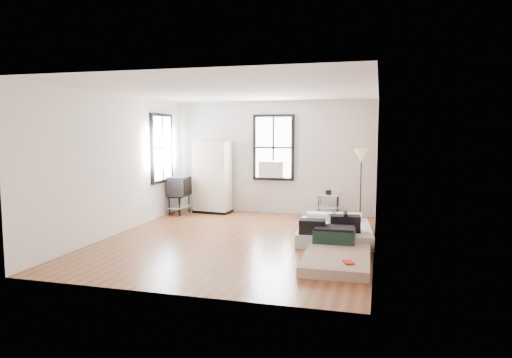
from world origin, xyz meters
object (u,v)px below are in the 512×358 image
(mattress_bare, at_px, (337,251))
(side_table, at_px, (328,199))
(wardrobe, at_px, (213,177))
(floor_lamp, at_px, (361,159))
(tv_stand, at_px, (179,187))
(mattress_main, at_px, (334,230))

(mattress_bare, distance_m, side_table, 3.60)
(wardrobe, relative_size, floor_lamp, 1.10)
(wardrobe, xyz_separation_m, tv_stand, (-0.71, -0.45, -0.23))
(mattress_main, distance_m, wardrobe, 3.93)
(mattress_main, distance_m, tv_stand, 4.31)
(mattress_bare, xyz_separation_m, wardrobe, (-3.42, 3.48, 0.78))
(side_table, bearing_deg, mattress_main, -80.97)
(mattress_main, xyz_separation_m, tv_stand, (-3.96, 1.62, 0.51))
(wardrobe, distance_m, tv_stand, 0.88)
(side_table, bearing_deg, floor_lamp, -5.37)
(mattress_main, distance_m, mattress_bare, 1.41)
(side_table, xyz_separation_m, tv_stand, (-3.62, -0.52, 0.23))
(mattress_bare, relative_size, floor_lamp, 1.17)
(tv_stand, bearing_deg, wardrobe, 32.81)
(mattress_bare, distance_m, wardrobe, 4.94)
(wardrobe, distance_m, side_table, 2.94)
(mattress_bare, xyz_separation_m, tv_stand, (-4.14, 3.02, 0.54))
(side_table, bearing_deg, wardrobe, -178.62)
(mattress_main, relative_size, tv_stand, 2.10)
(wardrobe, xyz_separation_m, side_table, (2.91, 0.07, -0.46))
(mattress_bare, relative_size, side_table, 2.95)
(mattress_bare, bearing_deg, wardrobe, 133.54)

